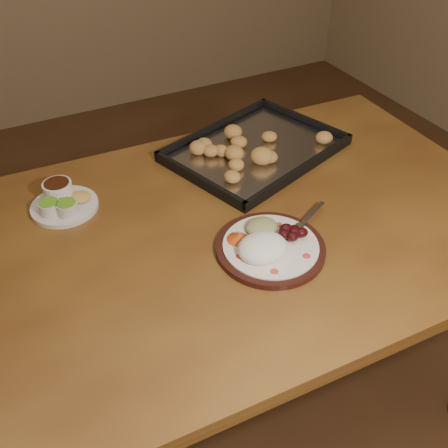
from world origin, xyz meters
TOP-DOWN VIEW (x-y plane):
  - ground at (0.00, 0.00)m, footprint 4.00×4.00m
  - dining_table at (-0.06, -0.26)m, footprint 1.53×0.95m
  - dinner_plate at (-0.00, -0.38)m, footprint 0.32×0.25m
  - condiment_saucer at (-0.38, -0.01)m, footprint 0.17×0.17m
  - baking_tray at (0.18, -0.00)m, footprint 0.56×0.48m

SIDE VIEW (x-z plane):
  - ground at x=0.00m, z-range 0.00..0.00m
  - dining_table at x=-0.06m, z-range 0.28..1.03m
  - baking_tray at x=0.18m, z-range 0.74..0.79m
  - dinner_plate at x=0.00m, z-range 0.74..0.80m
  - condiment_saucer at x=-0.38m, z-range 0.74..0.80m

